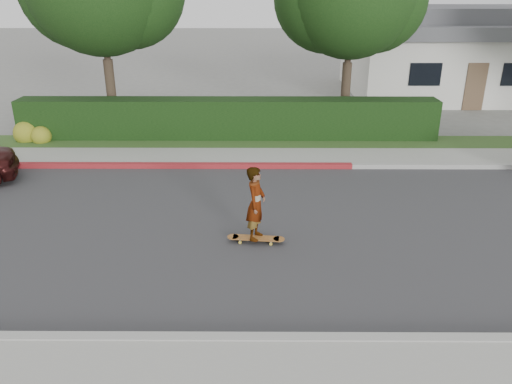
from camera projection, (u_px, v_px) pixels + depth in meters
ground at (339, 228)px, 11.64m from camera, size 120.00×120.00×0.00m
road at (339, 227)px, 11.63m from camera, size 60.00×8.00×0.01m
curb_near at (378, 340)px, 7.82m from camera, size 60.00×0.20×0.15m
sidewalk_near at (392, 383)px, 6.99m from camera, size 60.00×1.60×0.12m
curb_far at (319, 166)px, 15.40m from camera, size 60.00×0.20×0.15m
curb_red_section at (158, 166)px, 15.42m from camera, size 12.00×0.21×0.15m
sidewalk_far at (316, 157)px, 16.23m from camera, size 60.00×1.60×0.12m
planting_strip at (312, 143)px, 17.72m from camera, size 60.00×1.60×0.10m
hedge at (228, 120)px, 18.02m from camera, size 15.00×1.00×1.50m
flowering_shrub at (31, 134)px, 17.78m from camera, size 1.40×1.00×0.90m
house at (451, 52)px, 25.58m from camera, size 10.60×8.60×4.30m
skateboard at (256, 238)px, 10.91m from camera, size 1.28×0.37×0.12m
skateboarder at (256, 203)px, 10.59m from camera, size 0.54×0.68×1.63m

